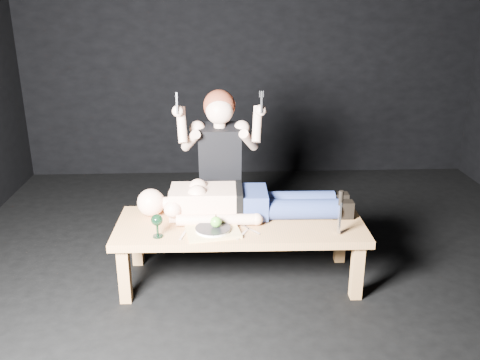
{
  "coord_description": "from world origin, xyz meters",
  "views": [
    {
      "loc": [
        -0.36,
        -3.19,
        1.94
      ],
      "look_at": [
        -0.21,
        0.12,
        0.75
      ],
      "focal_mm": 38.29,
      "sensor_mm": 36.0,
      "label": 1
    }
  ],
  "objects": [
    {
      "name": "apple",
      "position": [
        -0.38,
        -0.08,
        0.53
      ],
      "size": [
        0.08,
        0.08,
        0.08
      ],
      "primitive_type": "sphere",
      "color": "#498B2A",
      "rests_on": "plate"
    },
    {
      "name": "goblet",
      "position": [
        -0.77,
        -0.13,
        0.53
      ],
      "size": [
        0.08,
        0.08,
        0.16
      ],
      "primitive_type": null,
      "rotation": [
        0.0,
        0.0,
        -0.01
      ],
      "color": "black",
      "rests_on": "table"
    },
    {
      "name": "carving_knife",
      "position": [
        0.43,
        -0.14,
        0.6
      ],
      "size": [
        0.04,
        0.04,
        0.31
      ],
      "primitive_type": null,
      "rotation": [
        0.0,
        0.0,
        -0.01
      ],
      "color": "#B2B2B7",
      "rests_on": "table"
    },
    {
      "name": "kneeling_woman",
      "position": [
        -0.35,
        0.66,
        0.67
      ],
      "size": [
        0.72,
        0.8,
        1.34
      ],
      "primitive_type": null,
      "rotation": [
        0.0,
        0.0,
        -0.01
      ],
      "color": "black",
      "rests_on": "ground"
    },
    {
      "name": "table",
      "position": [
        -0.21,
        0.07,
        0.23
      ],
      "size": [
        1.73,
        0.67,
        0.45
      ],
      "primitive_type": "cube",
      "rotation": [
        0.0,
        0.0,
        -0.01
      ],
      "color": "#BC7541",
      "rests_on": "ground"
    },
    {
      "name": "fork_flat",
      "position": [
        -0.6,
        -0.09,
        0.45
      ],
      "size": [
        0.05,
        0.18,
        0.01
      ],
      "primitive_type": "cube",
      "rotation": [
        0.0,
        0.0,
        -0.21
      ],
      "color": "#B2B2B7",
      "rests_on": "table"
    },
    {
      "name": "knife_flat",
      "position": [
        -0.2,
        -0.11,
        0.45
      ],
      "size": [
        0.1,
        0.17,
        0.01
      ],
      "primitive_type": "cube",
      "rotation": [
        0.0,
        0.0,
        -0.47
      ],
      "color": "#B2B2B7",
      "rests_on": "table"
    },
    {
      "name": "serving_tray",
      "position": [
        -0.4,
        -0.09,
        0.46
      ],
      "size": [
        0.39,
        0.31,
        0.02
      ],
      "primitive_type": "cube",
      "rotation": [
        0.0,
        0.0,
        0.17
      ],
      "color": "tan",
      "rests_on": "table"
    },
    {
      "name": "lying_man",
      "position": [
        -0.16,
        0.21,
        0.58
      ],
      "size": [
        1.66,
        0.53,
        0.25
      ],
      "primitive_type": null,
      "rotation": [
        0.0,
        0.0,
        -0.01
      ],
      "color": "beige",
      "rests_on": "table"
    },
    {
      "name": "ground",
      "position": [
        0.0,
        0.0,
        0.0
      ],
      "size": [
        5.0,
        5.0,
        0.0
      ],
      "primitive_type": "plane",
      "color": "black",
      "rests_on": "ground"
    },
    {
      "name": "plate",
      "position": [
        -0.4,
        -0.09,
        0.48
      ],
      "size": [
        0.27,
        0.27,
        0.02
      ],
      "primitive_type": "cylinder",
      "rotation": [
        0.0,
        0.0,
        0.17
      ],
      "color": "white",
      "rests_on": "serving_tray"
    },
    {
      "name": "back_wall",
      "position": [
        0.0,
        2.5,
        1.5
      ],
      "size": [
        5.0,
        0.0,
        5.0
      ],
      "primitive_type": "plane",
      "rotation": [
        1.57,
        0.0,
        0.0
      ],
      "color": "black",
      "rests_on": "ground"
    },
    {
      "name": "spoon_flat",
      "position": [
        -0.15,
        -0.05,
        0.45
      ],
      "size": [
        0.12,
        0.16,
        0.01
      ],
      "primitive_type": "cube",
      "rotation": [
        0.0,
        0.0,
        0.65
      ],
      "color": "#B2B2B7",
      "rests_on": "table"
    }
  ]
}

